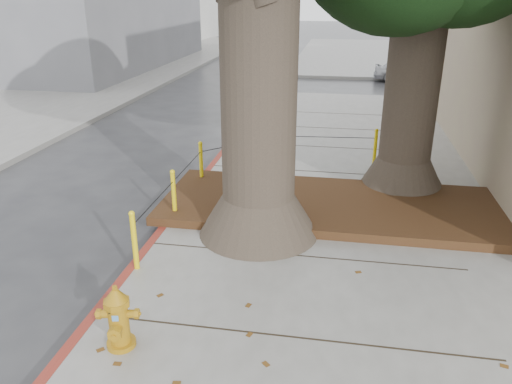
% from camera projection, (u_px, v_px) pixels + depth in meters
% --- Properties ---
extents(ground, '(140.00, 140.00, 0.00)m').
position_uv_depth(ground, '(246.00, 342.00, 6.16)').
color(ground, '#28282B').
rests_on(ground, ground).
extents(sidewalk_far, '(16.00, 20.00, 0.15)m').
position_uv_depth(sidewalk_far, '(424.00, 56.00, 32.56)').
color(sidewalk_far, slate).
rests_on(sidewalk_far, ground).
extents(curb_red, '(0.14, 26.00, 0.16)m').
position_uv_depth(curb_red, '(161.00, 234.00, 8.74)').
color(curb_red, maroon).
rests_on(curb_red, ground).
extents(planter_bed, '(6.40, 2.60, 0.16)m').
position_uv_depth(planter_bed, '(331.00, 205.00, 9.49)').
color(planter_bed, black).
rests_on(planter_bed, sidewalk_main).
extents(bollard_ring, '(3.79, 5.39, 0.95)m').
position_uv_depth(bollard_ring, '(245.00, 170.00, 10.05)').
color(bollard_ring, yellow).
rests_on(bollard_ring, sidewalk_main).
extents(fire_hydrant, '(0.43, 0.41, 0.81)m').
position_uv_depth(fire_hydrant, '(118.00, 318.00, 5.72)').
color(fire_hydrant, '#B47D12').
rests_on(fire_hydrant, sidewalk_main).
extents(car_silver, '(3.20, 1.43, 1.07)m').
position_uv_depth(car_silver, '(408.00, 70.00, 23.48)').
color(car_silver, '#ACACB2').
rests_on(car_silver, ground).
extents(car_dark, '(1.91, 4.14, 1.17)m').
position_uv_depth(car_dark, '(87.00, 63.00, 25.42)').
color(car_dark, black).
rests_on(car_dark, ground).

